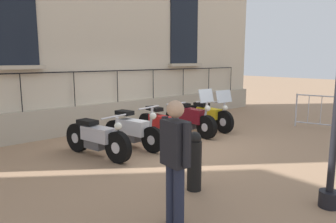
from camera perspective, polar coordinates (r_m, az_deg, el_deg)
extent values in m
plane|color=#9E7A5B|center=(8.05, 0.83, -5.78)|extent=(60.00, 60.00, 0.00)
cube|color=beige|center=(10.33, -10.89, 18.99)|extent=(0.60, 13.47, 7.71)
cube|color=#B1A48F|center=(10.01, -9.18, -0.53)|extent=(0.20, 13.47, 0.80)
cube|color=black|center=(11.79, 3.00, 14.86)|extent=(0.06, 1.33, 2.51)
cube|color=#BCAE97|center=(11.68, 3.22, 8.50)|extent=(0.24, 1.53, 0.10)
cube|color=black|center=(8.79, -27.17, 15.71)|extent=(0.06, 1.33, 2.51)
cube|color=#BCAE97|center=(8.65, -26.39, 7.21)|extent=(0.24, 1.53, 0.10)
cube|color=black|center=(9.83, -9.26, 7.35)|extent=(0.03, 11.32, 0.03)
cylinder|color=black|center=(8.70, -25.19, 3.10)|extent=(0.02, 0.02, 0.97)
cylinder|color=black|center=(9.19, -16.69, 3.90)|extent=(0.02, 0.02, 0.97)
cylinder|color=black|center=(9.86, -9.19, 4.53)|extent=(0.02, 0.02, 0.97)
cylinder|color=black|center=(10.67, -2.72, 5.01)|extent=(0.02, 0.02, 0.97)
cylinder|color=black|center=(11.60, 2.78, 5.36)|extent=(0.02, 0.02, 0.97)
cylinder|color=black|center=(12.62, 7.44, 5.63)|extent=(0.02, 0.02, 0.97)
cylinder|color=black|center=(13.71, 11.38, 5.82)|extent=(0.02, 0.02, 0.97)
cylinder|color=black|center=(6.56, -9.09, -6.44)|extent=(0.68, 0.27, 0.67)
cylinder|color=silver|center=(6.56, -9.09, -6.44)|extent=(0.26, 0.20, 0.23)
cylinder|color=black|center=(7.56, -16.14, -4.57)|extent=(0.68, 0.27, 0.67)
cylinder|color=silver|center=(7.56, -16.14, -4.57)|extent=(0.26, 0.20, 0.23)
cube|color=#B2B2BC|center=(6.96, -12.66, -3.99)|extent=(0.86, 0.46, 0.30)
cube|color=#4C4C51|center=(7.09, -13.12, -5.64)|extent=(0.53, 0.34, 0.23)
cube|color=black|center=(7.17, -14.45, -1.87)|extent=(0.50, 0.36, 0.10)
cylinder|color=silver|center=(6.52, -9.47, -3.71)|extent=(0.17, 0.09, 0.64)
cylinder|color=silver|center=(6.49, -9.84, -0.94)|extent=(0.17, 0.67, 0.04)
sphere|color=white|center=(6.44, -9.07, -2.64)|extent=(0.16, 0.16, 0.16)
cylinder|color=silver|center=(7.34, -12.84, -6.06)|extent=(0.74, 0.22, 0.08)
cylinder|color=black|center=(7.18, -2.84, -5.17)|extent=(0.62, 0.22, 0.61)
cylinder|color=silver|center=(7.18, -2.84, -5.17)|extent=(0.23, 0.16, 0.21)
cylinder|color=black|center=(8.04, -9.72, -3.70)|extent=(0.62, 0.22, 0.61)
cylinder|color=silver|center=(8.04, -9.72, -3.70)|extent=(0.23, 0.16, 0.21)
cube|color=silver|center=(7.51, -6.23, -2.86)|extent=(0.77, 0.44, 0.35)
cube|color=#4C4C51|center=(7.63, -6.74, -4.57)|extent=(0.48, 0.32, 0.21)
cube|color=black|center=(7.66, -7.92, -0.22)|extent=(0.45, 0.35, 0.10)
cylinder|color=silver|center=(7.13, -3.17, -2.24)|extent=(0.17, 0.09, 0.74)
cylinder|color=silver|center=(7.09, -3.50, 0.72)|extent=(0.16, 0.66, 0.04)
sphere|color=white|center=(7.05, -2.75, -0.82)|extent=(0.16, 0.16, 0.16)
cylinder|color=silver|center=(7.87, -6.56, -4.95)|extent=(0.66, 0.21, 0.08)
cylinder|color=black|center=(7.71, 1.94, -4.07)|extent=(0.63, 0.16, 0.63)
cylinder|color=silver|center=(7.71, 1.94, -4.07)|extent=(0.23, 0.15, 0.22)
cylinder|color=black|center=(8.85, -4.01, -2.32)|extent=(0.63, 0.16, 0.63)
cylinder|color=silver|center=(8.85, -4.01, -2.32)|extent=(0.23, 0.15, 0.22)
cube|color=red|center=(8.19, -1.04, -1.89)|extent=(0.92, 0.33, 0.31)
cube|color=#4C4C51|center=(8.32, -1.45, -3.29)|extent=(0.55, 0.25, 0.22)
cube|color=black|center=(8.43, -2.52, 0.51)|extent=(0.52, 0.28, 0.10)
cylinder|color=silver|center=(7.67, 1.72, -1.31)|extent=(0.16, 0.07, 0.75)
cylinder|color=silver|center=(7.65, 1.49, 1.48)|extent=(0.08, 0.60, 0.04)
sphere|color=white|center=(7.58, 2.06, 0.04)|extent=(0.16, 0.16, 0.16)
cylinder|color=silver|center=(8.56, -1.33, -3.67)|extent=(0.81, 0.13, 0.08)
cylinder|color=black|center=(8.49, 7.05, -2.83)|extent=(0.64, 0.17, 0.64)
cylinder|color=silver|center=(8.49, 7.05, -2.83)|extent=(0.23, 0.18, 0.22)
cylinder|color=black|center=(9.47, 1.04, -1.48)|extent=(0.64, 0.17, 0.64)
cylinder|color=silver|center=(9.47, 1.04, -1.48)|extent=(0.23, 0.18, 0.22)
cube|color=maroon|center=(8.89, 4.12, -0.67)|extent=(0.92, 0.30, 0.39)
cube|color=#4C4C51|center=(9.01, 3.66, -2.27)|extent=(0.56, 0.23, 0.22)
cube|color=black|center=(9.11, 2.54, 1.26)|extent=(0.52, 0.26, 0.10)
cylinder|color=silver|center=(8.46, 6.86, -0.48)|extent=(0.16, 0.07, 0.70)
cylinder|color=silver|center=(8.44, 6.66, 1.89)|extent=(0.06, 0.59, 0.04)
sphere|color=white|center=(8.38, 7.22, 0.59)|extent=(0.16, 0.16, 0.16)
cylinder|color=silver|center=(9.26, 3.57, -2.66)|extent=(0.83, 0.11, 0.08)
cube|color=silver|center=(8.38, 6.97, 2.87)|extent=(0.14, 0.49, 0.36)
cylinder|color=black|center=(9.19, 10.19, -1.88)|extent=(0.67, 0.15, 0.67)
cylinder|color=silver|center=(9.19, 10.19, -1.88)|extent=(0.24, 0.14, 0.23)
cylinder|color=black|center=(10.14, 4.61, -0.70)|extent=(0.67, 0.15, 0.67)
cylinder|color=silver|center=(10.14, 4.61, -0.70)|extent=(0.24, 0.14, 0.23)
cube|color=gold|center=(9.59, 7.50, -0.23)|extent=(0.85, 0.37, 0.29)
cube|color=#4C4C51|center=(9.70, 7.05, -1.41)|extent=(0.51, 0.29, 0.23)
cube|color=black|center=(9.79, 6.14, 1.30)|extent=(0.48, 0.32, 0.10)
cylinder|color=silver|center=(9.17, 10.02, -0.02)|extent=(0.16, 0.07, 0.60)
cylinder|color=silver|center=(9.16, 9.84, 1.84)|extent=(0.09, 0.70, 0.04)
sphere|color=white|center=(9.11, 10.36, 0.63)|extent=(0.16, 0.16, 0.16)
cylinder|color=silver|center=(9.95, 7.14, -1.82)|extent=(0.75, 0.13, 0.08)
cube|color=silver|center=(9.11, 10.15, 2.73)|extent=(0.16, 0.58, 0.36)
cylinder|color=black|center=(5.25, 27.25, -14.01)|extent=(0.28, 0.28, 0.24)
cylinder|color=#B7B7BF|center=(10.77, 22.30, 0.25)|extent=(0.05, 0.05, 1.05)
cylinder|color=#B7B7BF|center=(10.56, 27.25, 2.45)|extent=(1.75, 0.49, 0.04)
cylinder|color=#B7B7BF|center=(10.68, 26.90, -2.18)|extent=(1.75, 0.49, 0.04)
cylinder|color=#B7B7BF|center=(10.69, 24.21, 0.47)|extent=(0.02, 0.02, 0.87)
cylinder|color=#B7B7BF|center=(10.63, 26.12, 0.29)|extent=(0.02, 0.02, 0.87)
cylinder|color=#B7B7BF|center=(10.59, 28.04, 0.11)|extent=(0.02, 0.02, 0.87)
cylinder|color=black|center=(5.18, 4.81, -9.81)|extent=(0.24, 0.24, 0.82)
sphere|color=black|center=(5.04, 4.88, -4.88)|extent=(0.21, 0.21, 0.21)
cylinder|color=#23283D|center=(4.08, 1.98, -15.41)|extent=(0.14, 0.14, 0.81)
cylinder|color=#23283D|center=(4.19, 0.61, -14.67)|extent=(0.14, 0.14, 0.81)
cube|color=black|center=(3.90, 1.32, -5.77)|extent=(0.38, 0.25, 0.57)
sphere|color=tan|center=(3.81, 1.35, 0.42)|extent=(0.22, 0.22, 0.22)
cylinder|color=black|center=(3.72, 3.37, -6.06)|extent=(0.09, 0.09, 0.54)
cylinder|color=black|center=(4.06, -0.55, -4.71)|extent=(0.09, 0.09, 0.54)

